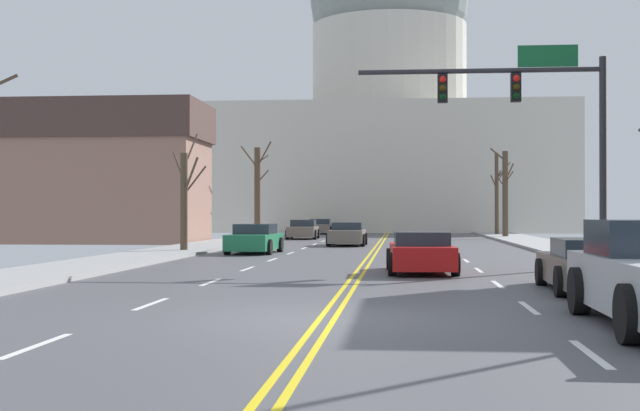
% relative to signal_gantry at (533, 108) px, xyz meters
% --- Properties ---
extents(ground, '(20.00, 180.00, 0.20)m').
position_rel_signal_gantry_xyz_m(ground, '(-5.41, -14.40, -5.06)').
color(ground, '#4C4C51').
extents(signal_gantry, '(7.91, 0.41, 6.97)m').
position_rel_signal_gantry_xyz_m(signal_gantry, '(0.00, 0.00, 0.00)').
color(signal_gantry, '#28282D').
rests_on(signal_gantry, ground).
extents(capitol_building, '(32.17, 22.99, 32.36)m').
position_rel_signal_gantry_xyz_m(capitol_building, '(-5.41, 56.10, 6.20)').
color(capitol_building, beige).
rests_on(capitol_building, ground).
extents(sedan_near_00, '(2.04, 4.46, 1.18)m').
position_rel_signal_gantry_xyz_m(sedan_near_00, '(-3.65, -3.37, -4.53)').
color(sedan_near_00, '#B71414').
rests_on(sedan_near_00, ground).
extents(sedan_near_01, '(2.04, 4.70, 1.16)m').
position_rel_signal_gantry_xyz_m(sedan_near_01, '(-0.07, -9.03, -4.53)').
color(sedan_near_01, '#6B6056').
rests_on(sedan_near_01, ground).
extents(sedan_oncoming_00, '(2.06, 4.38, 1.24)m').
position_rel_signal_gantry_xyz_m(sedan_oncoming_00, '(-10.41, 8.11, -4.50)').
color(sedan_oncoming_00, '#1E7247').
rests_on(sedan_oncoming_00, ground).
extents(sedan_oncoming_01, '(1.98, 4.32, 1.21)m').
position_rel_signal_gantry_xyz_m(sedan_oncoming_01, '(-7.03, 17.09, -4.51)').
color(sedan_oncoming_01, '#6B6056').
rests_on(sedan_oncoming_01, ground).
extents(sedan_oncoming_02, '(2.05, 4.29, 1.25)m').
position_rel_signal_gantry_xyz_m(sedan_oncoming_02, '(-10.62, 28.30, -4.50)').
color(sedan_oncoming_02, '#6B6056').
rests_on(sedan_oncoming_02, ground).
extents(sedan_oncoming_03, '(2.12, 4.65, 1.21)m').
position_rel_signal_gantry_xyz_m(sedan_oncoming_03, '(-10.77, 41.75, -4.52)').
color(sedan_oncoming_03, '#6B6056').
rests_on(sedan_oncoming_03, ground).
extents(flank_building_00, '(11.99, 6.62, 7.95)m').
position_rel_signal_gantry_xyz_m(flank_building_00, '(-21.31, 19.98, -1.05)').
color(flank_building_00, '#8C6656').
rests_on(flank_building_00, ground).
extents(bare_tree_00, '(1.56, 2.02, 5.99)m').
position_rel_signal_gantry_xyz_m(bare_tree_00, '(2.78, 36.92, -1.85)').
color(bare_tree_00, '#4C3D2D').
rests_on(bare_tree_00, ground).
extents(bare_tree_03, '(1.55, 1.75, 5.01)m').
position_rel_signal_gantry_xyz_m(bare_tree_03, '(-13.41, 7.97, -2.73)').
color(bare_tree_03, '#4C3D2D').
rests_on(bare_tree_03, ground).
extents(bare_tree_04, '(1.58, 1.91, 6.00)m').
position_rel_signal_gantry_xyz_m(bare_tree_04, '(2.68, 30.90, -2.00)').
color(bare_tree_04, '#4C3D2D').
rests_on(bare_tree_04, ground).
extents(bare_tree_05, '(2.21, 1.29, 6.07)m').
position_rel_signal_gantry_xyz_m(bare_tree_05, '(-13.30, 26.29, -1.98)').
color(bare_tree_05, '#4C3D2D').
rests_on(bare_tree_05, ground).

